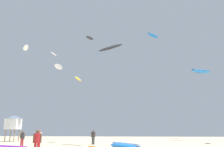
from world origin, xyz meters
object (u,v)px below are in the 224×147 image
at_px(kite_aloft_1, 78,79).
at_px(kite_aloft_8, 110,48).
at_px(person_foreground, 37,141).
at_px(kite_aloft_7, 26,48).
at_px(lifeguard_tower, 13,122).
at_px(person_right, 40,137).
at_px(kite_aloft_0, 90,38).
at_px(kite_aloft_9, 197,71).
at_px(person_left, 93,136).
at_px(kite_aloft_3, 201,71).
at_px(kite_aloft_4, 153,36).
at_px(kite_grounded_far, 125,146).
at_px(kite_aloft_5, 54,54).
at_px(kite_aloft_6, 59,67).
at_px(person_midground, 22,137).

xyz_separation_m(kite_aloft_1, kite_aloft_8, (5.70, -6.00, 2.67)).
bearing_deg(person_foreground, kite_aloft_7, -155.25).
distance_m(person_foreground, lifeguard_tower, 24.61).
distance_m(person_right, lifeguard_tower, 15.88).
relative_size(kite_aloft_0, kite_aloft_9, 0.55).
height_order(person_foreground, kite_aloft_9, kite_aloft_9).
bearing_deg(person_left, kite_aloft_3, -83.83).
relative_size(person_foreground, kite_aloft_4, 0.45).
distance_m(kite_grounded_far, kite_aloft_4, 38.88).
distance_m(kite_grounded_far, kite_aloft_9, 36.87).
bearing_deg(lifeguard_tower, kite_aloft_7, -54.09).
bearing_deg(lifeguard_tower, kite_aloft_1, -12.10).
xyz_separation_m(kite_aloft_5, kite_aloft_7, (-0.66, -9.93, -2.44)).
height_order(lifeguard_tower, kite_aloft_8, kite_aloft_8).
xyz_separation_m(kite_aloft_0, kite_aloft_6, (-7.09, 1.85, -5.66)).
height_order(kite_aloft_1, kite_aloft_8, kite_aloft_8).
height_order(person_left, kite_aloft_9, kite_aloft_9).
xyz_separation_m(kite_aloft_0, kite_aloft_3, (21.92, -1.12, -8.25)).
relative_size(kite_grounded_far, kite_aloft_8, 1.40).
relative_size(kite_aloft_3, kite_aloft_7, 1.51).
xyz_separation_m(person_left, kite_aloft_0, (-3.99, 14.78, 19.83)).
bearing_deg(kite_aloft_6, kite_aloft_4, 15.31).
bearing_deg(kite_aloft_3, kite_aloft_6, 174.17).
xyz_separation_m(lifeguard_tower, kite_aloft_7, (3.24, -4.48, 11.12)).
bearing_deg(person_right, kite_aloft_9, 38.38).
bearing_deg(kite_aloft_8, lifeguard_tower, 153.55).
bearing_deg(person_foreground, kite_grounded_far, 130.34).
distance_m(person_midground, kite_aloft_6, 25.43).
bearing_deg(kite_aloft_3, kite_aloft_8, -135.11).
height_order(kite_grounded_far, kite_aloft_7, kite_aloft_7).
height_order(kite_aloft_0, kite_aloft_6, kite_aloft_0).
relative_size(kite_aloft_3, kite_aloft_8, 1.10).
bearing_deg(kite_aloft_0, kite_aloft_4, 28.55).
distance_m(kite_aloft_5, kite_aloft_7, 10.25).
height_order(person_left, kite_aloft_0, kite_aloft_0).
bearing_deg(kite_aloft_1, kite_aloft_6, 121.79).
distance_m(kite_aloft_5, kite_aloft_6, 4.85).
xyz_separation_m(kite_grounded_far, kite_aloft_1, (-7.80, 11.99, 9.18)).
xyz_separation_m(kite_aloft_1, kite_aloft_9, (22.89, 18.34, 5.39)).
distance_m(kite_aloft_0, kite_aloft_8, 19.82).
bearing_deg(person_foreground, kite_aloft_9, 143.14).
bearing_deg(kite_aloft_9, kite_aloft_8, -125.24).
distance_m(kite_aloft_1, kite_aloft_7, 9.46).
bearing_deg(person_left, kite_aloft_9, -72.14).
height_order(person_foreground, kite_aloft_5, kite_aloft_5).
height_order(person_foreground, kite_aloft_1, kite_aloft_1).
bearing_deg(kite_aloft_8, kite_aloft_1, 133.51).
height_order(lifeguard_tower, kite_aloft_9, kite_aloft_9).
xyz_separation_m(kite_aloft_6, kite_aloft_7, (-0.21, -14.56, -1.04)).
bearing_deg(person_right, lifeguard_tower, 117.98).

